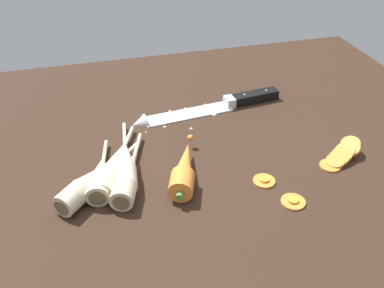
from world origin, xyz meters
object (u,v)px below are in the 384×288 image
(whole_carrot, at_px, (184,169))
(parsnip_front, at_px, (113,168))
(parsnip_back, at_px, (101,176))
(parsnip_mid_right, at_px, (125,163))
(chefs_knife, at_px, (206,108))
(carrot_slice_stray_near, at_px, (293,201))
(parsnip_mid_left, at_px, (90,182))
(carrot_slice_stray_mid, at_px, (264,180))
(carrot_slice_stack, at_px, (342,155))
(parsnip_outer, at_px, (128,176))

(whole_carrot, bearing_deg, parsnip_front, 162.40)
(parsnip_front, bearing_deg, parsnip_back, -141.41)
(parsnip_back, bearing_deg, parsnip_mid_right, 31.09)
(whole_carrot, distance_m, parsnip_mid_right, 0.11)
(parsnip_front, bearing_deg, whole_carrot, -17.60)
(chefs_knife, relative_size, carrot_slice_stray_near, 8.52)
(parsnip_mid_left, distance_m, carrot_slice_stray_mid, 0.30)
(chefs_knife, height_order, carrot_slice_stack, carrot_slice_stack)
(parsnip_mid_right, distance_m, carrot_slice_stack, 0.40)
(parsnip_mid_left, height_order, carrot_slice_stray_near, parsnip_mid_left)
(whole_carrot, distance_m, carrot_slice_stray_near, 0.19)
(chefs_knife, height_order, parsnip_outer, parsnip_outer)
(parsnip_mid_right, xyz_separation_m, parsnip_outer, (-0.00, -0.04, 0.00))
(parsnip_front, bearing_deg, carrot_slice_stack, -8.17)
(parsnip_front, bearing_deg, parsnip_mid_left, -144.68)
(carrot_slice_stray_near, bearing_deg, parsnip_back, 157.13)
(parsnip_back, bearing_deg, chefs_knife, 38.57)
(parsnip_mid_right, distance_m, carrot_slice_stray_near, 0.30)
(whole_carrot, height_order, carrot_slice_stack, whole_carrot)
(chefs_knife, relative_size, parsnip_outer, 1.69)
(parsnip_mid_left, distance_m, parsnip_back, 0.02)
(parsnip_mid_right, bearing_deg, parsnip_back, -148.91)
(chefs_knife, bearing_deg, carrot_slice_stray_mid, -83.82)
(whole_carrot, distance_m, parsnip_front, 0.13)
(parsnip_mid_right, bearing_deg, parsnip_mid_left, -149.02)
(parsnip_mid_left, relative_size, carrot_slice_stray_near, 4.34)
(chefs_knife, bearing_deg, parsnip_back, -141.43)
(parsnip_mid_left, height_order, carrot_slice_stack, parsnip_mid_left)
(parsnip_front, xyz_separation_m, carrot_slice_stack, (0.42, -0.06, -0.01))
(carrot_slice_stray_near, height_order, carrot_slice_stray_mid, same)
(parsnip_mid_left, bearing_deg, chefs_knife, 38.07)
(whole_carrot, distance_m, carrot_slice_stray_mid, 0.14)
(carrot_slice_stack, xyz_separation_m, carrot_slice_stray_mid, (-0.17, -0.02, -0.01))
(parsnip_outer, distance_m, carrot_slice_stray_near, 0.28)
(parsnip_front, relative_size, carrot_slice_stack, 2.17)
(whole_carrot, xyz_separation_m, carrot_slice_stray_mid, (0.13, -0.05, -0.02))
(parsnip_front, bearing_deg, carrot_slice_stray_mid, -18.34)
(carrot_slice_stray_near, bearing_deg, parsnip_mid_right, 148.78)
(chefs_knife, height_order, parsnip_front, parsnip_front)
(parsnip_mid_right, xyz_separation_m, carrot_slice_stack, (0.40, -0.07, -0.01))
(parsnip_front, relative_size, parsnip_mid_left, 1.18)
(carrot_slice_stray_mid, bearing_deg, parsnip_outer, 167.02)
(parsnip_outer, bearing_deg, carrot_slice_stack, -4.25)
(carrot_slice_stack, distance_m, carrot_slice_stray_near, 0.17)
(parsnip_mid_right, bearing_deg, parsnip_outer, -90.14)
(carrot_slice_stack, height_order, carrot_slice_stray_near, carrot_slice_stack)
(whole_carrot, relative_size, carrot_slice_stray_mid, 4.33)
(whole_carrot, height_order, carrot_slice_stray_near, whole_carrot)
(parsnip_mid_left, relative_size, carrot_slice_stack, 1.83)
(chefs_knife, height_order, carrot_slice_stray_near, chefs_knife)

